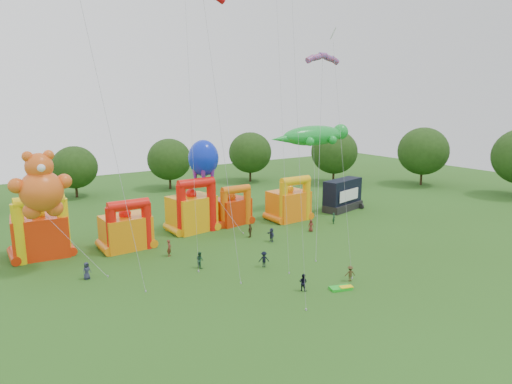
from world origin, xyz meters
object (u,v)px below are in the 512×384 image
spectator_0 (87,271)px  spectator_4 (250,231)px  teddy_bear_kite (61,221)px  gecko_kite (314,158)px  stage_trailer (343,195)px  octopus_kite (214,186)px  bouncy_castle_2 (193,210)px  bouncy_castle_0 (41,233)px

spectator_0 → spectator_4: size_ratio=1.00×
teddy_bear_kite → gecko_kite: (37.84, 6.78, 2.61)m
stage_trailer → spectator_0: (-40.18, -6.84, -1.46)m
stage_trailer → gecko_kite: 7.32m
spectator_4 → teddy_bear_kite: bearing=-31.8°
spectator_0 → spectator_4: 20.58m
octopus_kite → spectator_4: octopus_kite is taller
bouncy_castle_2 → stage_trailer: size_ratio=0.92×
bouncy_castle_2 → octopus_kite: (2.62, -1.27, 3.17)m
bouncy_castle_0 → spectator_4: (22.93, -6.77, -1.84)m
gecko_kite → stage_trailer: bearing=-34.6°
teddy_bear_kite → bouncy_castle_0: bearing=99.2°
stage_trailer → octopus_kite: size_ratio=0.65×
teddy_bear_kite → spectator_4: (21.84, 0.01, -4.57)m
stage_trailer → teddy_bear_kite: size_ratio=0.63×
spectator_4 → stage_trailer: bearing=160.1°
spectator_4 → gecko_kite: bearing=171.1°
spectator_4 → octopus_kite: bearing=-101.0°
bouncy_castle_0 → spectator_0: bouncy_castle_0 is taller
gecko_kite → octopus_kite: bearing=-175.6°
gecko_kite → bouncy_castle_2: bearing=-179.7°
teddy_bear_kite → gecko_kite: 38.53m
bouncy_castle_2 → gecko_kite: bearing=0.3°
stage_trailer → octopus_kite: bearing=176.8°
bouncy_castle_0 → octopus_kite: octopus_kite is taller
bouncy_castle_2 → stage_trailer: bouncy_castle_2 is taller
octopus_kite → stage_trailer: bearing=-3.2°
stage_trailer → gecko_kite: bearing=145.4°
stage_trailer → spectator_4: stage_trailer is taller
teddy_bear_kite → spectator_0: size_ratio=7.25×
bouncy_castle_0 → gecko_kite: bearing=0.0°
bouncy_castle_0 → teddy_bear_kite: teddy_bear_kite is taller
bouncy_castle_0 → octopus_kite: size_ratio=0.60×
bouncy_castle_0 → octopus_kite: (20.88, -1.39, 3.19)m
stage_trailer → spectator_4: (-19.77, -4.17, -1.46)m
stage_trailer → teddy_bear_kite: 41.93m
octopus_kite → spectator_0: (-18.36, -8.05, -5.03)m
spectator_0 → spectator_4: bearing=-14.2°
bouncy_castle_2 → octopus_kite: 4.31m
spectator_4 → spectator_0: bearing=-24.4°
gecko_kite → spectator_0: 38.29m
stage_trailer → spectator_4: bearing=-168.1°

